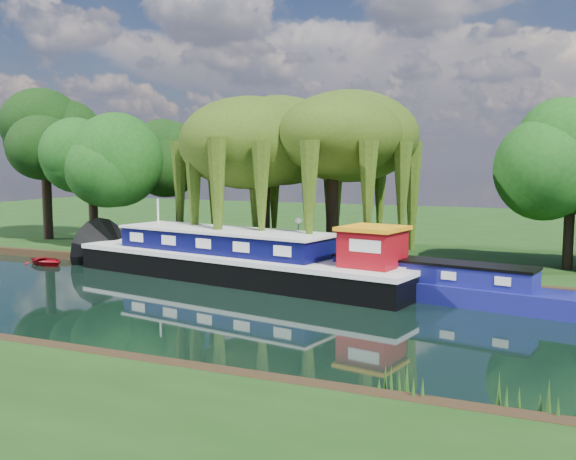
% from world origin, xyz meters
% --- Properties ---
extents(ground, '(120.00, 120.00, 0.00)m').
position_xyz_m(ground, '(0.00, 0.00, 0.00)').
color(ground, black).
extents(far_bank, '(120.00, 52.00, 0.45)m').
position_xyz_m(far_bank, '(0.00, 34.00, 0.23)').
color(far_bank, '#15330D').
rests_on(far_bank, ground).
extents(dutch_barge, '(20.64, 8.14, 4.25)m').
position_xyz_m(dutch_barge, '(-0.95, 6.31, 1.05)').
color(dutch_barge, black).
rests_on(dutch_barge, ground).
extents(narrowboat, '(13.33, 4.51, 1.92)m').
position_xyz_m(narrowboat, '(9.11, 5.43, 0.68)').
color(narrowboat, navy).
rests_on(narrowboat, ground).
extents(red_dinghy, '(3.46, 3.00, 0.60)m').
position_xyz_m(red_dinghy, '(-14.07, 5.89, 0.00)').
color(red_dinghy, maroon).
rests_on(red_dinghy, ground).
extents(willow_left, '(7.70, 7.70, 9.22)m').
position_xyz_m(willow_left, '(-2.37, 11.91, 7.15)').
color(willow_left, black).
rests_on(willow_left, far_bank).
extents(willow_right, '(7.35, 7.35, 8.96)m').
position_xyz_m(willow_right, '(2.29, 11.26, 6.98)').
color(willow_right, black).
rests_on(willow_right, far_bank).
extents(tree_far_left, '(5.36, 5.36, 8.64)m').
position_xyz_m(tree_far_left, '(-14.28, 10.40, 6.36)').
color(tree_far_left, black).
rests_on(tree_far_left, far_bank).
extents(tree_far_back, '(5.93, 5.93, 9.97)m').
position_xyz_m(tree_far_back, '(-20.87, 13.06, 7.39)').
color(tree_far_back, black).
rests_on(tree_far_back, far_bank).
extents(tree_far_mid, '(4.90, 4.90, 8.02)m').
position_xyz_m(tree_far_mid, '(-11.14, 15.95, 5.99)').
color(tree_far_mid, black).
rests_on(tree_far_mid, far_bank).
extents(tree_far_right, '(4.78, 4.78, 7.82)m').
position_xyz_m(tree_far_right, '(14.77, 13.85, 5.83)').
color(tree_far_right, black).
rests_on(tree_far_right, far_bank).
extents(lamppost, '(0.36, 0.36, 2.56)m').
position_xyz_m(lamppost, '(0.50, 10.50, 2.42)').
color(lamppost, silver).
rests_on(lamppost, far_bank).
extents(mooring_posts, '(19.16, 0.16, 1.00)m').
position_xyz_m(mooring_posts, '(-0.50, 8.40, 0.95)').
color(mooring_posts, silver).
rests_on(mooring_posts, far_bank).
extents(reeds_near, '(33.70, 1.50, 1.10)m').
position_xyz_m(reeds_near, '(6.87, -7.57, 0.55)').
color(reeds_near, '#1A4512').
rests_on(reeds_near, ground).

